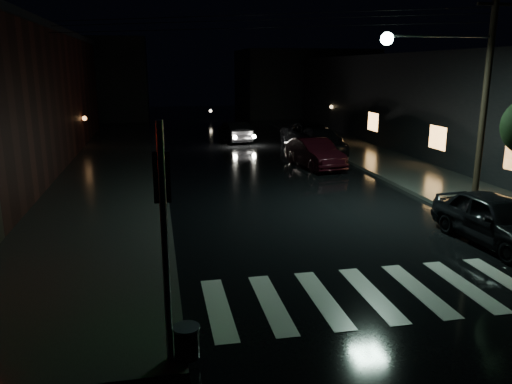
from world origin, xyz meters
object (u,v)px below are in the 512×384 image
parked_car_a (497,219)px  parked_car_c (322,141)px  parked_car_b (315,153)px  parked_car_d (311,136)px  oncoming_car (235,131)px

parked_car_a → parked_car_c: (0.15, 16.61, -0.00)m
parked_car_a → parked_car_b: bearing=93.7°
parked_car_d → oncoming_car: bearing=134.4°
parked_car_c → oncoming_car: bearing=127.7°
parked_car_a → oncoming_car: size_ratio=1.03×
parked_car_b → oncoming_car: bearing=97.2°
parked_car_a → parked_car_c: parked_car_a is taller
parked_car_a → oncoming_car: 23.04m
parked_car_c → parked_car_a: bearing=-89.4°
parked_car_d → oncoming_car: parked_car_d is taller
parked_car_b → parked_car_d: parked_car_d is taller
parked_car_c → parked_car_d: (-0.03, 2.03, 0.05)m
parked_car_c → parked_car_d: parked_car_d is taller
parked_car_c → parked_car_b: bearing=-112.2°
parked_car_a → parked_car_b: 12.54m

